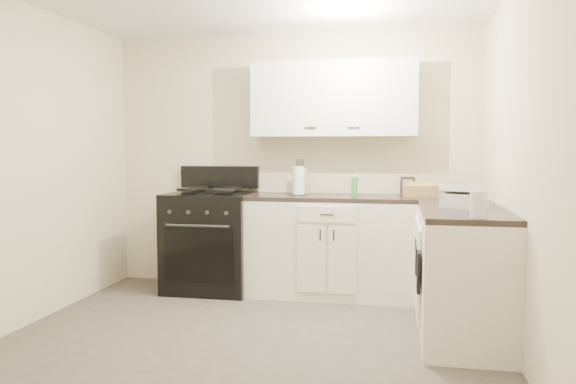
% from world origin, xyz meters
% --- Properties ---
extents(floor, '(3.60, 3.60, 0.00)m').
position_xyz_m(floor, '(0.00, 0.00, 0.00)').
color(floor, '#473F38').
rests_on(floor, ground).
extents(wall_back, '(3.60, 0.00, 3.60)m').
position_xyz_m(wall_back, '(0.00, 1.80, 1.25)').
color(wall_back, beige).
rests_on(wall_back, ground).
extents(wall_right, '(0.00, 3.60, 3.60)m').
position_xyz_m(wall_right, '(1.80, 0.00, 1.25)').
color(wall_right, beige).
rests_on(wall_right, ground).
extents(wall_left, '(0.00, 3.60, 3.60)m').
position_xyz_m(wall_left, '(-1.80, 0.00, 1.25)').
color(wall_left, beige).
rests_on(wall_left, ground).
extents(wall_front, '(3.60, 0.00, 3.60)m').
position_xyz_m(wall_front, '(0.00, -1.80, 1.25)').
color(wall_front, beige).
rests_on(wall_front, ground).
extents(base_cabinets_back, '(1.55, 0.60, 0.90)m').
position_xyz_m(base_cabinets_back, '(0.43, 1.50, 0.45)').
color(base_cabinets_back, silver).
rests_on(base_cabinets_back, floor).
extents(base_cabinets_right, '(0.60, 1.90, 0.90)m').
position_xyz_m(base_cabinets_right, '(1.50, 0.85, 0.45)').
color(base_cabinets_right, silver).
rests_on(base_cabinets_right, floor).
extents(countertop_back, '(1.55, 0.60, 0.04)m').
position_xyz_m(countertop_back, '(0.43, 1.50, 0.92)').
color(countertop_back, black).
rests_on(countertop_back, base_cabinets_back).
extents(countertop_right, '(0.60, 1.90, 0.04)m').
position_xyz_m(countertop_right, '(1.50, 0.85, 0.92)').
color(countertop_right, black).
rests_on(countertop_right, base_cabinets_right).
extents(upper_cabinets, '(1.55, 0.30, 0.70)m').
position_xyz_m(upper_cabinets, '(0.43, 1.65, 1.84)').
color(upper_cabinets, white).
rests_on(upper_cabinets, wall_back).
extents(stove, '(0.81, 0.69, 0.98)m').
position_xyz_m(stove, '(-0.75, 1.48, 0.46)').
color(stove, black).
rests_on(stove, floor).
extents(knife_block, '(0.13, 0.12, 0.24)m').
position_xyz_m(knife_block, '(0.11, 1.62, 1.06)').
color(knife_block, '#CFB67F').
rests_on(knife_block, countertop_back).
extents(paper_towel, '(0.12, 0.12, 0.27)m').
position_xyz_m(paper_towel, '(0.12, 1.48, 1.08)').
color(paper_towel, white).
rests_on(paper_towel, countertop_back).
extents(soap_bottle, '(0.07, 0.07, 0.18)m').
position_xyz_m(soap_bottle, '(0.64, 1.50, 1.03)').
color(soap_bottle, green).
rests_on(soap_bottle, countertop_back).
extents(picture_frame, '(0.14, 0.07, 0.17)m').
position_xyz_m(picture_frame, '(1.12, 1.76, 1.02)').
color(picture_frame, black).
rests_on(picture_frame, countertop_back).
extents(wicker_basket, '(0.34, 0.26, 0.10)m').
position_xyz_m(wicker_basket, '(1.24, 1.58, 0.99)').
color(wicker_basket, '#AF7E52').
rests_on(wicker_basket, countertop_right).
extents(countertop_grill, '(0.37, 0.36, 0.11)m').
position_xyz_m(countertop_grill, '(1.51, 0.62, 0.99)').
color(countertop_grill, white).
rests_on(countertop_grill, countertop_right).
extents(glass_jar, '(0.13, 0.13, 0.17)m').
position_xyz_m(glass_jar, '(1.53, 0.00, 1.03)').
color(glass_jar, silver).
rests_on(glass_jar, countertop_right).
extents(oven_mitt_near, '(0.02, 0.16, 0.28)m').
position_xyz_m(oven_mitt_near, '(1.18, 0.26, 0.53)').
color(oven_mitt_near, black).
rests_on(oven_mitt_near, base_cabinets_right).
extents(oven_mitt_far, '(0.02, 0.13, 0.22)m').
position_xyz_m(oven_mitt_far, '(1.18, 0.69, 0.52)').
color(oven_mitt_far, black).
rests_on(oven_mitt_far, base_cabinets_right).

